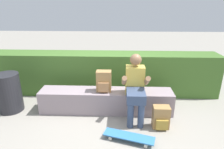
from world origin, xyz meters
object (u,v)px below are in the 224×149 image
Objects in this scene: person_skater at (135,86)px; backpack_on_bench at (104,81)px; skateboard_near_person at (129,136)px; backpack_on_ground at (161,118)px; trash_bin at (9,93)px; bench_main at (106,101)px.

backpack_on_bench is (-0.58, 0.20, -0.01)m from person_skater.
backpack_on_ground is at bearing 33.44° from skateboard_near_person.
person_skater reaches higher than skateboard_near_person.
backpack_on_bench is at bearing 1.16° from trash_bin.
person_skater is at bearing 144.42° from backpack_on_ground.
trash_bin is (-1.91, -0.05, 0.16)m from bench_main.
trash_bin reaches higher than backpack_on_ground.
person_skater is at bearing 79.39° from skateboard_near_person.
bench_main is 6.44× the size of backpack_on_bench.
person_skater is 1.55× the size of trash_bin.
backpack_on_bench is 1.22m from backpack_on_ground.
skateboard_near_person is at bearing -62.73° from backpack_on_bench.
bench_main is 6.44× the size of backpack_on_ground.
person_skater is (0.54, -0.21, 0.42)m from bench_main.
backpack_on_ground reaches higher than skateboard_near_person.
backpack_on_bench is (-0.04, -0.01, 0.42)m from bench_main.
skateboard_near_person is (-0.13, -0.68, -0.57)m from person_skater.
trash_bin is (-2.45, 0.16, -0.26)m from person_skater.
bench_main is 0.99m from skateboard_near_person.
person_skater is at bearing -18.95° from backpack_on_bench.
trash_bin is (-1.87, -0.04, -0.25)m from backpack_on_bench.
backpack_on_bench is 1.00× the size of backpack_on_ground.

